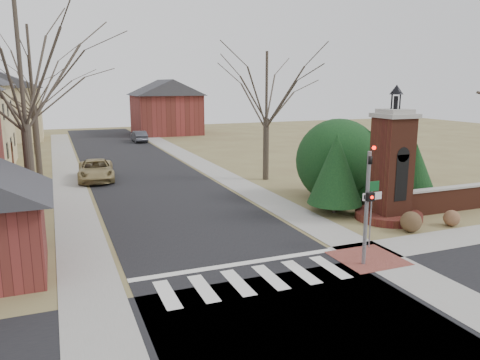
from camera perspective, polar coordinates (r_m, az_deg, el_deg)
name	(u,v)px	position (r m, az deg, el deg)	size (l,w,h in m)	color
ground	(264,290)	(15.52, 2.95, -13.20)	(120.00, 120.00, 0.00)	brown
main_street	(141,172)	(35.86, -11.95, 0.98)	(8.00, 70.00, 0.01)	black
cross_street	(312,335)	(13.17, 8.72, -18.17)	(120.00, 8.00, 0.01)	black
crosswalk_zone	(254,280)	(16.18, 1.74, -12.08)	(8.00, 2.20, 0.02)	silver
stop_bar	(238,264)	(17.46, -0.26, -10.24)	(8.00, 0.35, 0.02)	silver
sidewalk_right_main	(207,167)	(37.08, -4.02, 1.56)	(2.00, 60.00, 0.02)	gray
sidewalk_left	(68,177)	(35.37, -20.26, 0.36)	(2.00, 60.00, 0.02)	gray
curb_apron	(368,258)	(18.64, 15.31, -9.20)	(2.40, 2.40, 0.02)	brown
traffic_signal_pole	(368,196)	(17.28, 15.30, -1.92)	(0.28, 0.41, 4.50)	slate
sign_post	(372,201)	(19.28, 15.75, -2.49)	(0.90, 0.07, 2.75)	slate
brick_gate_monument	(391,176)	(23.62, 17.92, 0.49)	(3.20, 3.20, 6.47)	#58281A
brick_garden_wall	(459,198)	(26.99, 25.10, -1.97)	(7.50, 0.50, 1.30)	#58281A
house_distant_right	(166,106)	(62.39, -9.05, 8.94)	(8.80, 8.80, 7.30)	maroon
evergreen_near	(336,169)	(24.11, 11.61, 1.36)	(2.80, 2.80, 4.10)	#473D33
evergreen_mid	(375,156)	(26.93, 16.11, 2.86)	(3.40, 3.40, 4.70)	#473D33
evergreen_far	(415,169)	(27.58, 20.59, 1.29)	(2.40, 2.40, 3.30)	#473D33
evergreen_mass	(338,157)	(27.13, 11.90, 2.71)	(4.80, 4.80, 4.80)	black
bare_tree_0	(19,54)	(21.81, -25.35, 13.68)	(8.05, 8.05, 11.15)	#473D33
bare_tree_1	(30,60)	(34.80, -24.26, 13.19)	(8.40, 8.40, 11.64)	#473D33
bare_tree_2	(30,78)	(47.78, -24.23, 11.31)	(7.35, 7.35, 10.19)	#473D33
bare_tree_3	(267,81)	(31.75, 3.27, 11.99)	(7.00, 7.00, 9.70)	#473D33
pickup_truck	(96,170)	(33.47, -17.16, 1.16)	(2.32, 5.03, 1.40)	#998653
distant_car	(139,136)	(54.26, -12.20, 5.23)	(1.35, 3.86, 1.27)	#383940
dry_shrub_left	(411,222)	(22.29, 20.12, -4.81)	(0.94, 0.94, 0.94)	brown
dry_shrub_right	(452,218)	(23.95, 24.40, -4.25)	(0.75, 0.75, 0.75)	brown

